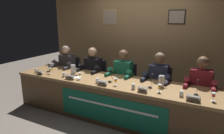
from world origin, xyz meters
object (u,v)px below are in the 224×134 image
chair_right (159,90)px  chair_far_right (199,97)px  panelist_left (91,71)px  water_cup_center (98,81)px  chair_left (96,80)px  water_pitcher_left_side (73,69)px  water_cup_far_left (36,71)px  water_cup_far_right (181,94)px  microphone_center (111,78)px  nameplate_left (70,77)px  water_cup_right (133,87)px  panelist_far_right (200,86)px  nameplate_center (102,83)px  juice_glass_center (116,80)px  nameplate_right (143,90)px  juice_glass_right (160,87)px  document_stack_left (75,77)px  conference_table (109,93)px  water_cup_left (64,75)px  water_pitcher_right_side (161,81)px  panelist_far_left (65,67)px  microphone_left (77,72)px  nameplate_far_left (40,72)px  chair_far_left (71,76)px  microphone_right (151,83)px  juice_glass_left (79,75)px  chair_center (125,85)px  nameplate_far_right (193,98)px  panelist_center (122,75)px  microphone_far_right (197,90)px  microphone_far_left (49,68)px  juice_glass_far_right (214,95)px

chair_right → chair_far_right: bearing=0.0°
panelist_left → water_cup_center: bearing=-49.7°
chair_left → water_pitcher_left_side: size_ratio=4.26×
water_cup_far_left → water_cup_far_right: same height
microphone_center → chair_right: microphone_center is taller
nameplate_left → water_cup_right: size_ratio=2.30×
panelist_far_right → nameplate_center: bearing=-152.9°
juice_glass_center → nameplate_right: juice_glass_center is taller
juice_glass_right → chair_far_right: (0.54, 0.82, -0.37)m
nameplate_left → document_stack_left: (0.02, 0.14, -0.03)m
juice_glass_right → water_cup_right: 0.42m
microphone_center → water_pitcher_left_side: size_ratio=1.03×
water_pitcher_left_side → nameplate_left: bearing=-62.5°
conference_table → juice_glass_center: 0.37m
water_cup_left → water_pitcher_right_side: (1.84, 0.31, 0.06)m
panelist_far_left → chair_left: 0.81m
microphone_left → water_cup_far_right: size_ratio=2.54×
nameplate_far_left → water_pitcher_right_side: bearing=9.7°
water_cup_far_left → nameplate_left: (0.93, -0.04, 0.00)m
chair_far_left → microphone_right: size_ratio=4.14×
nameplate_far_left → panelist_far_right: (2.96, 0.77, -0.05)m
panelist_left → microphone_center: 0.93m
juice_glass_left → microphone_right: bearing=7.6°
chair_center → water_cup_far_right: bearing=-33.8°
nameplate_far_right → juice_glass_left: bearing=177.0°
panelist_left → panelist_center: same height
panelist_left → chair_far_right: (2.22, 0.20, -0.28)m
chair_left → chair_far_left: bearing=180.0°
chair_far_right → microphone_far_right: bearing=-91.6°
juice_glass_center → microphone_far_right: bearing=8.3°
panelist_center → nameplate_far_right: (1.45, -0.76, 0.05)m
water_cup_far_left → panelist_center: bearing=23.1°
water_cup_center → document_stack_left: bearing=172.0°
water_pitcher_left_side → microphone_far_left: bearing=-171.3°
juice_glass_left → microphone_center: 0.61m
juice_glass_far_right → water_pitcher_right_side: 0.83m
juice_glass_left → chair_right: 1.61m
water_cup_far_left → document_stack_left: bearing=5.5°
water_cup_center → microphone_right: (0.91, 0.21, 0.04)m
nameplate_right → chair_right: bearing=88.0°
panelist_left → conference_table: bearing=-36.3°
chair_far_right → nameplate_center: bearing=-147.2°
panelist_center → panelist_far_left: bearing=180.0°
juice_glass_far_right → juice_glass_center: bearing=-178.9°
chair_center → panelist_far_right: (1.48, -0.20, 0.28)m
nameplate_far_left → chair_left: chair_left is taller
panelist_center → microphone_right: bearing=-32.4°
microphone_left → panelist_center: 0.90m
panelist_left → nameplate_left: size_ratio=6.24×
microphone_right → nameplate_far_right: bearing=-22.0°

